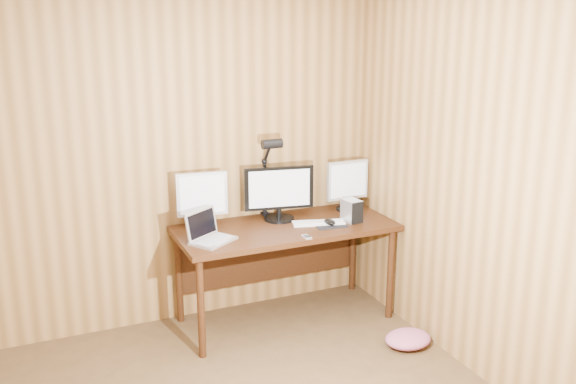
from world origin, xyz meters
TOP-DOWN VIEW (x-y plane):
  - room_shell at (0.00, 0.00)m, footprint 4.00×4.00m
  - desk at (0.93, 1.70)m, footprint 1.60×0.70m
  - monitor_center at (0.94, 1.78)m, footprint 0.52×0.23m
  - monitor_left at (0.36, 1.82)m, footprint 0.37×0.17m
  - monitor_right at (1.53, 1.80)m, footprint 0.35×0.17m
  - laptop at (0.32, 1.54)m, footprint 0.37×0.35m
  - keyboard at (1.17, 1.57)m, footprint 0.40×0.22m
  - mousepad at (1.24, 1.51)m, footprint 0.24×0.21m
  - mouse at (1.24, 1.51)m, footprint 0.08×0.12m
  - hard_drive at (1.43, 1.53)m, footprint 0.12×0.16m
  - phone at (0.96, 1.33)m, footprint 0.05×0.09m
  - speaker at (1.59, 1.84)m, footprint 0.05×0.05m
  - desk_lamp at (0.89, 1.86)m, footprint 0.15×0.22m
  - fabric_pile at (1.55, 0.90)m, footprint 0.37×0.32m

SIDE VIEW (x-z plane):
  - fabric_pile at x=1.55m, z-range 0.00..0.11m
  - desk at x=0.93m, z-range 0.25..1.00m
  - mousepad at x=1.24m, z-range 0.75..0.75m
  - phone at x=0.96m, z-range 0.75..0.76m
  - keyboard at x=1.17m, z-range 0.75..0.77m
  - mouse at x=1.24m, z-range 0.75..0.79m
  - laptop at x=0.32m, z-range 0.70..0.91m
  - speaker at x=1.59m, z-range 0.75..0.86m
  - hard_drive at x=1.43m, z-range 0.75..0.92m
  - monitor_center at x=0.94m, z-range 0.76..1.17m
  - monitor_right at x=1.53m, z-range 0.76..1.16m
  - monitor_left at x=0.36m, z-range 0.77..1.18m
  - desk_lamp at x=0.89m, z-range 0.83..1.49m
  - room_shell at x=0.00m, z-range -0.75..3.25m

